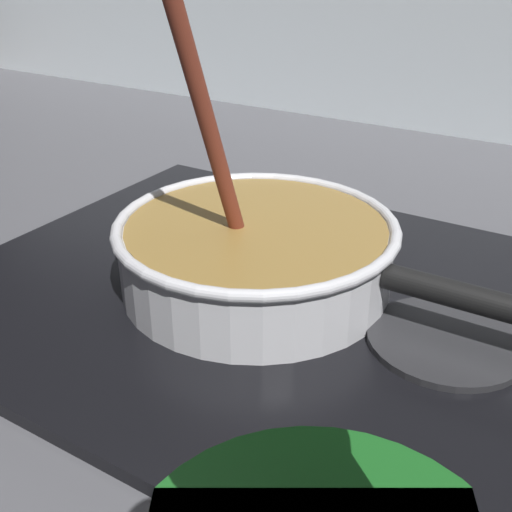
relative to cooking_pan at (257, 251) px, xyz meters
The scene contains 5 objects.
ground 0.19m from the cooking_pan, 123.63° to the right, with size 2.40×1.60×0.04m, color #4C4C51.
hob_plate 0.04m from the cooking_pan, 164.74° to the left, with size 0.56×0.48×0.01m, color black.
burner_ring 0.03m from the cooking_pan, 164.74° to the left, with size 0.18×0.18×0.01m, color #592D0C.
spare_burner 0.18m from the cooking_pan, ahead, with size 0.13×0.13×0.01m, color #262628.
cooking_pan is the anchor object (origin of this frame).
Camera 1 is at (0.37, -0.29, 0.31)m, focal length 43.82 mm.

